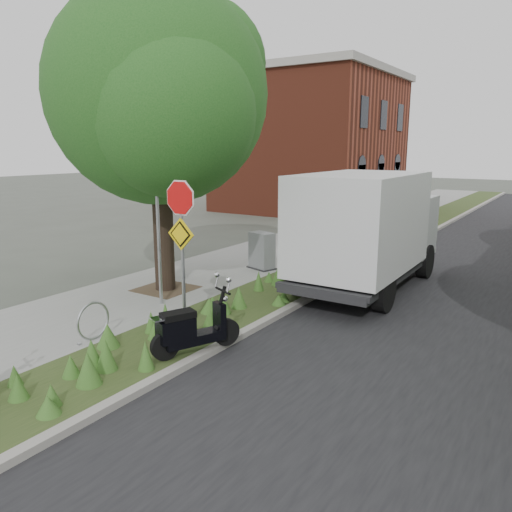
{
  "coord_description": "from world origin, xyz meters",
  "views": [
    {
      "loc": [
        5.01,
        -6.59,
        3.81
      ],
      "look_at": [
        -1.28,
        3.04,
        1.3
      ],
      "focal_mm": 35.0,
      "sensor_mm": 36.0,
      "label": 1
    }
  ],
  "objects": [
    {
      "name": "brick_building",
      "position": [
        -9.5,
        22.0,
        4.21
      ],
      "size": [
        9.4,
        10.4,
        8.3
      ],
      "color": "maroon",
      "rests_on": "ground"
    },
    {
      "name": "road",
      "position": [
        3.0,
        10.0,
        0.01
      ],
      "size": [
        7.0,
        60.0,
        0.01
      ],
      "primitive_type": "cube",
      "color": "black",
      "rests_on": "ground"
    },
    {
      "name": "ground",
      "position": [
        0.0,
        0.0,
        0.0
      ],
      "size": [
        120.0,
        120.0,
        0.0
      ],
      "primitive_type": "plane",
      "color": "#4C5147",
      "rests_on": "ground"
    },
    {
      "name": "street_tree_main",
      "position": [
        -4.08,
        2.86,
        4.8
      ],
      "size": [
        6.21,
        5.54,
        7.66
      ],
      "color": "black",
      "rests_on": "ground"
    },
    {
      "name": "bike_hoop",
      "position": [
        -2.7,
        -0.6,
        0.5
      ],
      "size": [
        0.06,
        0.78,
        0.77
      ],
      "color": "#A5A8AD",
      "rests_on": "ground"
    },
    {
      "name": "kerb_near",
      "position": [
        -0.5,
        10.0,
        0.07
      ],
      "size": [
        0.2,
        60.0,
        0.13
      ],
      "primitive_type": "cube",
      "color": "#9E9991",
      "rests_on": "ground"
    },
    {
      "name": "box_truck",
      "position": [
        0.3,
        6.08,
        1.76
      ],
      "size": [
        2.48,
        6.0,
        2.7
      ],
      "color": "#262628",
      "rests_on": "ground"
    },
    {
      "name": "sign_assembly",
      "position": [
        -1.4,
        0.58,
        2.33
      ],
      "size": [
        0.94,
        0.08,
        3.22
      ],
      "color": "#A5A8AD",
      "rests_on": "ground"
    },
    {
      "name": "bare_post",
      "position": [
        -3.2,
        1.8,
        2.12
      ],
      "size": [
        0.08,
        0.08,
        4.0
      ],
      "color": "#A5A8AD",
      "rests_on": "ground"
    },
    {
      "name": "utility_cabinet",
      "position": [
        -3.09,
        6.14,
        0.66
      ],
      "size": [
        0.98,
        0.79,
        1.13
      ],
      "color": "#262628",
      "rests_on": "ground"
    },
    {
      "name": "sidewalk_near",
      "position": [
        -4.25,
        10.0,
        0.06
      ],
      "size": [
        3.5,
        60.0,
        0.12
      ],
      "primitive_type": "cube",
      "color": "gray",
      "rests_on": "ground"
    },
    {
      "name": "scooter_far",
      "position": [
        -0.68,
        -0.17,
        0.53
      ],
      "size": [
        0.87,
        1.67,
        0.84
      ],
      "color": "black",
      "rests_on": "ground"
    },
    {
      "name": "verge",
      "position": [
        -1.5,
        10.0,
        0.06
      ],
      "size": [
        2.0,
        60.0,
        0.12
      ],
      "primitive_type": "cube",
      "color": "#2E411C",
      "rests_on": "ground"
    }
  ]
}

